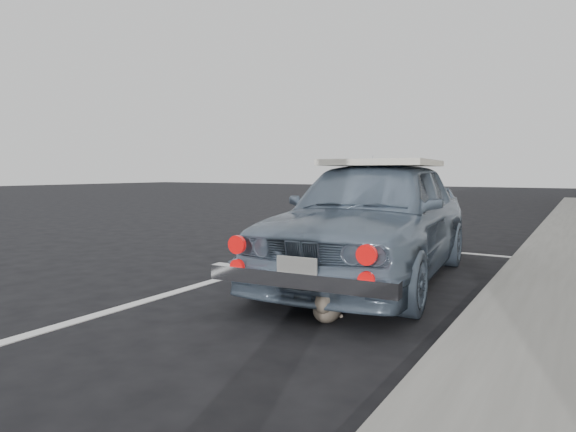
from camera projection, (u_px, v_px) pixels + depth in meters
name	position (u px, v px, depth m)	size (l,w,h in m)	color
pline_front	(426.00, 250.00, 7.41)	(3.00, 0.12, 0.01)	silver
pline_side	(204.00, 284.00, 5.18)	(0.12, 7.00, 0.01)	silver
retro_coupe	(374.00, 217.00, 5.43)	(2.02, 4.21, 1.39)	slate
cat	(327.00, 307.00, 3.85)	(0.30, 0.51, 0.28)	brown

